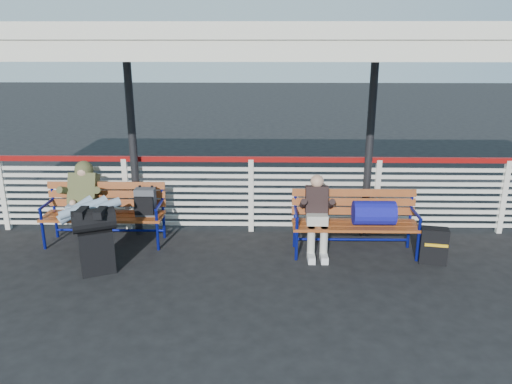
{
  "coord_description": "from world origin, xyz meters",
  "views": [
    {
      "loc": [
        0.23,
        -5.69,
        3.02
      ],
      "look_at": [
        0.1,
        1.0,
        0.94
      ],
      "focal_mm": 35.0,
      "sensor_mm": 36.0,
      "label": 1
    }
  ],
  "objects_px": {
    "bench_left": "(115,206)",
    "suitcase_side": "(433,246)",
    "luggage_stack": "(96,238)",
    "traveler_man": "(86,204)",
    "bench_right": "(364,215)",
    "companion_person": "(317,214)"
  },
  "relations": [
    {
      "from": "bench_left",
      "to": "companion_person",
      "type": "height_order",
      "value": "companion_person"
    },
    {
      "from": "luggage_stack",
      "to": "bench_right",
      "type": "bearing_deg",
      "value": -13.26
    },
    {
      "from": "bench_left",
      "to": "suitcase_side",
      "type": "height_order",
      "value": "bench_left"
    },
    {
      "from": "luggage_stack",
      "to": "suitcase_side",
      "type": "relative_size",
      "value": 1.77
    },
    {
      "from": "bench_right",
      "to": "companion_person",
      "type": "xyz_separation_m",
      "value": [
        -0.68,
        -0.01,
        -0.0
      ]
    },
    {
      "from": "luggage_stack",
      "to": "companion_person",
      "type": "xyz_separation_m",
      "value": [
        2.98,
        0.69,
        0.11
      ]
    },
    {
      "from": "bench_left",
      "to": "bench_right",
      "type": "height_order",
      "value": "same"
    },
    {
      "from": "bench_right",
      "to": "suitcase_side",
      "type": "xyz_separation_m",
      "value": [
        0.92,
        -0.3,
        -0.34
      ]
    },
    {
      "from": "luggage_stack",
      "to": "suitcase_side",
      "type": "height_order",
      "value": "luggage_stack"
    },
    {
      "from": "luggage_stack",
      "to": "bench_left",
      "type": "height_order",
      "value": "bench_left"
    },
    {
      "from": "luggage_stack",
      "to": "bench_right",
      "type": "relative_size",
      "value": 0.5
    },
    {
      "from": "luggage_stack",
      "to": "suitcase_side",
      "type": "bearing_deg",
      "value": -19.16
    },
    {
      "from": "bench_left",
      "to": "suitcase_side",
      "type": "bearing_deg",
      "value": -7.93
    },
    {
      "from": "bench_right",
      "to": "companion_person",
      "type": "relative_size",
      "value": 1.57
    },
    {
      "from": "traveler_man",
      "to": "bench_right",
      "type": "bearing_deg",
      "value": 0.18
    },
    {
      "from": "suitcase_side",
      "to": "traveler_man",
      "type": "bearing_deg",
      "value": -172.79
    },
    {
      "from": "companion_person",
      "to": "suitcase_side",
      "type": "xyz_separation_m",
      "value": [
        1.6,
        -0.3,
        -0.34
      ]
    },
    {
      "from": "luggage_stack",
      "to": "bench_right",
      "type": "distance_m",
      "value": 3.72
    },
    {
      "from": "luggage_stack",
      "to": "bench_right",
      "type": "xyz_separation_m",
      "value": [
        3.65,
        0.7,
        0.11
      ]
    },
    {
      "from": "traveler_man",
      "to": "companion_person",
      "type": "bearing_deg",
      "value": 0.1
    },
    {
      "from": "companion_person",
      "to": "suitcase_side",
      "type": "height_order",
      "value": "companion_person"
    },
    {
      "from": "luggage_stack",
      "to": "bench_left",
      "type": "distance_m",
      "value": 1.04
    }
  ]
}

